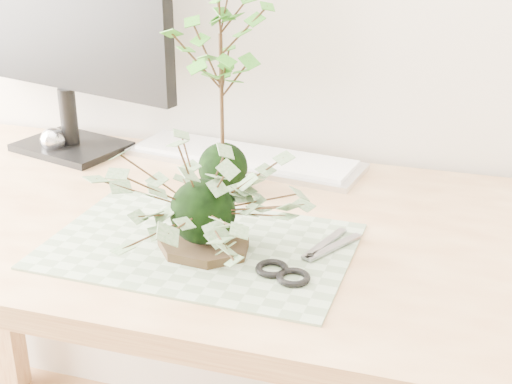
% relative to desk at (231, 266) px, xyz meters
% --- Properties ---
extents(desk, '(1.60, 0.70, 0.74)m').
position_rel_desk_xyz_m(desk, '(0.00, 0.00, 0.00)').
color(desk, '#DABA85').
rests_on(desk, ground_plane).
extents(cutting_mat, '(0.49, 0.33, 0.00)m').
position_rel_desk_xyz_m(cutting_mat, '(-0.02, -0.11, 0.09)').
color(cutting_mat, slate).
rests_on(cutting_mat, desk).
extents(stone_dish, '(0.17, 0.17, 0.01)m').
position_rel_desk_xyz_m(stone_dish, '(-0.00, -0.12, 0.10)').
color(stone_dish, black).
rests_on(stone_dish, cutting_mat).
extents(ivy_kokedama, '(0.34, 0.34, 0.20)m').
position_rel_desk_xyz_m(ivy_kokedama, '(-0.00, -0.12, 0.21)').
color(ivy_kokedama, black).
rests_on(ivy_kokedama, stone_dish).
extents(maple_kokedama, '(0.24, 0.24, 0.39)m').
position_rel_desk_xyz_m(maple_kokedama, '(-0.06, 0.12, 0.36)').
color(maple_kokedama, black).
rests_on(maple_kokedama, desk).
extents(keyboard, '(0.52, 0.22, 0.02)m').
position_rel_desk_xyz_m(keyboard, '(-0.07, 0.28, 0.10)').
color(keyboard, silver).
rests_on(keyboard, desk).
extents(monitor, '(0.55, 0.22, 0.49)m').
position_rel_desk_xyz_m(monitor, '(-0.45, 0.25, 0.37)').
color(monitor, black).
rests_on(monitor, desk).
extents(foil_ball, '(0.06, 0.06, 0.06)m').
position_rel_desk_xyz_m(foil_ball, '(-0.48, 0.21, 0.12)').
color(foil_ball, silver).
rests_on(foil_ball, desk).
extents(scissors, '(0.11, 0.21, 0.01)m').
position_rel_desk_xyz_m(scissors, '(0.16, -0.14, 0.10)').
color(scissors, gray).
rests_on(scissors, cutting_mat).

